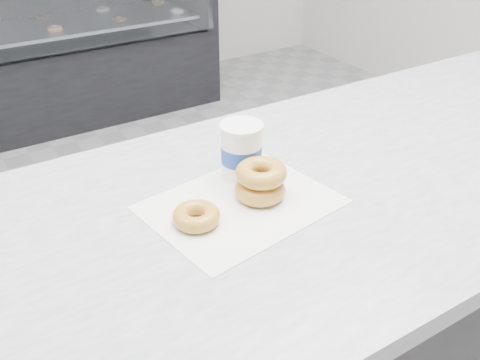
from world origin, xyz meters
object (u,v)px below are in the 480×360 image
object	(u,v)px
display_case	(17,46)
coffee_cup	(241,150)
donut_stack	(261,181)
counter	(280,350)
donut_single	(196,216)

from	to	relation	value
display_case	coffee_cup	world-z (taller)	display_case
display_case	donut_stack	size ratio (longest dim) A/B	17.75
counter	donut_stack	size ratio (longest dim) A/B	22.63
donut_single	coffee_cup	distance (m)	0.19
counter	donut_single	distance (m)	0.51
display_case	donut_stack	distance (m)	2.74
donut_stack	coffee_cup	xyz separation A→B (m)	(0.01, 0.09, 0.02)
display_case	donut_single	world-z (taller)	display_case
donut_single	coffee_cup	world-z (taller)	coffee_cup
counter	donut_stack	xyz separation A→B (m)	(-0.06, 0.01, 0.48)
donut_stack	coffee_cup	world-z (taller)	coffee_cup
donut_single	donut_stack	distance (m)	0.15
donut_stack	counter	bearing A→B (deg)	-13.79
counter	display_case	bearing A→B (deg)	90.00
counter	donut_stack	bearing A→B (deg)	166.21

